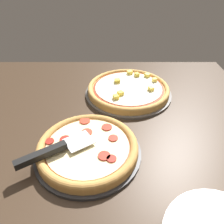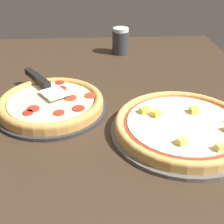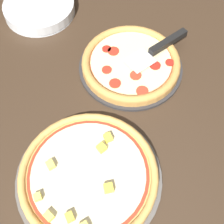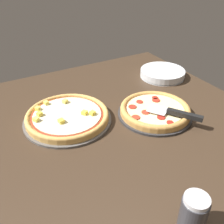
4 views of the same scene
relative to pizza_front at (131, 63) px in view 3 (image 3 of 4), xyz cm
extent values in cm
cube|color=#38281C|center=(-2.66, 12.88, -4.43)|extent=(140.03, 116.07, 3.60)
cylinder|color=#2D2D30|center=(0.00, -0.02, -2.13)|extent=(33.03, 33.03, 1.00)
cylinder|color=#C68E47|center=(0.00, -0.02, -0.62)|extent=(31.05, 31.05, 2.02)
torus|color=#C68E47|center=(0.00, -0.02, 0.39)|extent=(31.05, 31.05, 2.56)
cylinder|color=maroon|center=(0.00, -0.02, 0.47)|extent=(26.99, 26.99, 0.15)
cylinder|color=beige|center=(0.00, -0.02, 0.59)|extent=(25.46, 25.46, 0.40)
cylinder|color=#AD2D1E|center=(7.82, 3.04, 0.99)|extent=(3.03, 3.03, 0.40)
cylinder|color=#AD2D1E|center=(5.72, 8.35, 0.99)|extent=(3.50, 3.50, 0.40)
cylinder|color=maroon|center=(-11.93, 1.65, 0.99)|extent=(2.82, 2.82, 0.40)
cylinder|color=#B73823|center=(-2.02, 11.73, 0.99)|extent=(3.62, 3.62, 0.40)
cylinder|color=#B73823|center=(-0.76, 5.81, 0.99)|extent=(3.54, 3.54, 0.40)
cylinder|color=#AD2D1E|center=(5.19, -4.37, 0.99)|extent=(3.64, 3.64, 0.40)
cylinder|color=maroon|center=(-7.21, 2.46, 0.99)|extent=(3.42, 3.42, 0.40)
cylinder|color=maroon|center=(7.30, -5.45, 0.99)|extent=(2.89, 2.89, 0.40)
cylinder|color=#565451|center=(14.63, 35.72, -2.13)|extent=(37.79, 37.79, 1.00)
cylinder|color=tan|center=(14.63, 35.72, -0.59)|extent=(35.53, 35.53, 2.09)
torus|color=tan|center=(14.63, 35.72, 0.45)|extent=(35.53, 35.53, 1.99)
cylinder|color=maroon|center=(14.63, 35.72, 0.53)|extent=(30.88, 30.88, 0.15)
cylinder|color=beige|center=(14.63, 35.72, 0.65)|extent=(29.13, 29.13, 0.40)
cube|color=yellow|center=(9.83, 40.05, 1.62)|extent=(2.56, 2.48, 1.53)
cube|color=yellow|center=(19.24, 46.19, 1.62)|extent=(2.45, 2.63, 1.53)
cube|color=#F9E05B|center=(24.06, 45.67, 1.62)|extent=(2.80, 2.83, 1.53)
cube|color=#F9E05B|center=(26.84, 40.95, 1.62)|extent=(2.15, 2.17, 1.53)
cube|color=yellow|center=(9.01, 26.44, 1.62)|extent=(2.59, 2.74, 1.53)
cube|color=yellow|center=(10.90, 29.27, 1.62)|extent=(2.95, 2.95, 1.53)
cube|color=#F9E05B|center=(24.01, 33.00, 1.62)|extent=(2.65, 2.79, 1.53)
cube|color=silver|center=(-2.74, 0.85, 1.79)|extent=(10.51, 10.13, 0.24)
cube|color=black|center=(-12.33, -5.49, 2.67)|extent=(13.62, 10.04, 2.00)
cylinder|color=silver|center=(30.03, -28.19, -2.28)|extent=(25.19, 25.19, 0.70)
cylinder|color=silver|center=(30.03, -28.19, -1.58)|extent=(25.19, 25.19, 0.70)
cylinder|color=silver|center=(30.03, -28.19, -0.88)|extent=(25.19, 25.19, 0.70)
cylinder|color=silver|center=(30.03, -28.19, -0.18)|extent=(25.19, 25.19, 0.70)
cylinder|color=silver|center=(30.03, -28.19, 0.52)|extent=(25.19, 25.19, 0.70)
cylinder|color=silver|center=(30.03, -28.19, 1.22)|extent=(25.19, 25.19, 0.70)
camera|label=1|loc=(7.44, -47.61, 48.07)|focal=35.00mm
camera|label=2|loc=(82.19, 13.08, 44.23)|focal=50.00mm
camera|label=3|loc=(10.73, 63.42, 75.63)|focal=50.00mm
camera|label=4|loc=(-76.04, 64.84, 62.09)|focal=42.00mm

